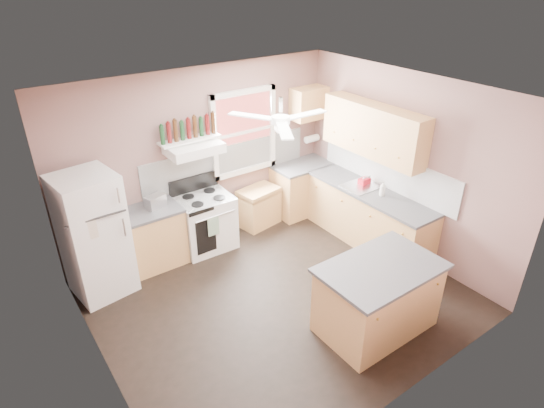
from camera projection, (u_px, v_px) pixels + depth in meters
floor at (279, 297)px, 6.10m from camera, size 4.50×4.50×0.00m
ceiling at (281, 97)px, 4.82m from camera, size 4.50×4.50×0.00m
wall_back at (201, 157)px, 6.91m from camera, size 4.50×0.05×2.70m
wall_right at (405, 165)px, 6.63m from camera, size 0.05×4.00×2.70m
wall_left at (86, 276)px, 4.29m from camera, size 0.05×4.00×2.70m
backsplash_back at (228, 161)px, 7.20m from camera, size 2.90×0.03×0.55m
backsplash_right at (386, 170)px, 6.90m from camera, size 0.03×2.60×0.55m
window_view at (243, 132)px, 7.15m from camera, size 1.00×0.02×1.20m
window_frame at (244, 133)px, 7.13m from camera, size 1.16×0.07×1.36m
refrigerator at (94, 236)px, 5.85m from camera, size 0.81×0.79×1.70m
base_cabinet_left at (151, 239)px, 6.57m from camera, size 0.90×0.60×0.86m
counter_left at (147, 212)px, 6.35m from camera, size 0.92×0.62×0.04m
toaster at (155, 201)px, 6.39m from camera, size 0.31×0.23×0.18m
stove at (206, 223)px, 6.98m from camera, size 0.83×0.67×0.86m
range_hood at (194, 149)px, 6.47m from camera, size 0.78×0.50×0.14m
bottle_shelf at (190, 140)px, 6.51m from camera, size 0.90×0.26×0.03m
cart at (259, 207)px, 7.64m from camera, size 0.72×0.54×0.66m
base_cabinet_corner at (302, 189)px, 8.01m from camera, size 1.00×0.60×0.86m
base_cabinet_right at (368, 218)px, 7.11m from camera, size 0.60×2.20×0.86m
counter_corner at (303, 165)px, 7.80m from camera, size 1.02×0.62×0.04m
counter_right at (370, 192)px, 6.89m from camera, size 0.62×2.22×0.04m
sink at (361, 187)px, 7.03m from camera, size 0.55×0.45×0.03m
faucet at (369, 180)px, 7.08m from camera, size 0.03×0.03×0.14m
upper_cabinet_right at (373, 130)px, 6.68m from camera, size 0.33×1.80×0.76m
upper_cabinet_corner at (309, 103)px, 7.51m from camera, size 0.60×0.33×0.52m
paper_towel at (312, 139)px, 7.90m from camera, size 0.26×0.12×0.12m
island at (377, 299)px, 5.40m from camera, size 1.34×0.85×0.86m
island_top at (381, 268)px, 5.19m from camera, size 1.42×0.93×0.04m
ceiling_fan_hub at (281, 120)px, 4.94m from camera, size 0.20×0.20×0.08m
soap_bottle at (383, 189)px, 6.69m from camera, size 0.12×0.12×0.23m
red_caddy at (364, 181)px, 7.07m from camera, size 0.18×0.13×0.10m
wine_bottles at (189, 129)px, 6.43m from camera, size 0.86×0.06×0.31m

